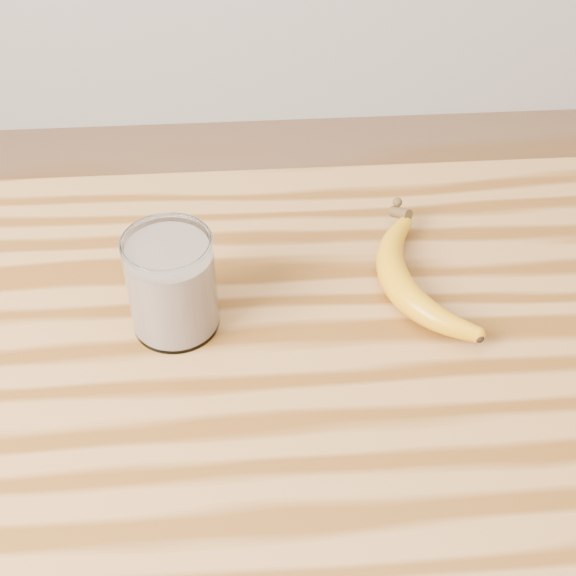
{
  "coord_description": "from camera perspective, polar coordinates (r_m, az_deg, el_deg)",
  "views": [
    {
      "loc": [
        0.06,
        -0.45,
        1.49
      ],
      "look_at": [
        0.1,
        0.14,
        0.93
      ],
      "focal_mm": 50.0,
      "sensor_mm": 36.0,
      "label": 1
    }
  ],
  "objects": [
    {
      "name": "table",
      "position": [
        0.85,
        -6.38,
        -14.92
      ],
      "size": [
        1.2,
        0.8,
        0.9
      ],
      "color": "#A06D38",
      "rests_on": "ground"
    },
    {
      "name": "smoothie_glass",
      "position": [
        0.8,
        -8.26,
        0.19
      ],
      "size": [
        0.09,
        0.09,
        0.11
      ],
      "color": "white",
      "rests_on": "table"
    },
    {
      "name": "banana",
      "position": [
        0.85,
        7.73,
        0.3
      ],
      "size": [
        0.16,
        0.29,
        0.03
      ],
      "primitive_type": null,
      "rotation": [
        0.0,
        0.0,
        0.22
      ],
      "color": "#CC880C",
      "rests_on": "table"
    }
  ]
}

